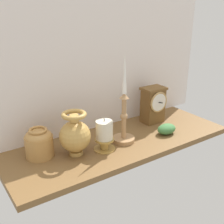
{
  "coord_description": "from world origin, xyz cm",
  "views": [
    {
      "loc": [
        -64.83,
        -89.74,
        56.06
      ],
      "look_at": [
        -4.12,
        0.0,
        14.0
      ],
      "focal_mm": 45.73,
      "sensor_mm": 36.0,
      "label": 1
    }
  ],
  "objects": [
    {
      "name": "brass_vase_jar",
      "position": [
        -33.51,
        6.26,
        5.94
      ],
      "size": [
        10.82,
        10.82,
        11.62
      ],
      "color": "#B88344",
      "rests_on": "ground_plane"
    },
    {
      "name": "ground_plane",
      "position": [
        0.0,
        0.0,
        -1.2
      ],
      "size": [
        100.0,
        36.0,
        2.4
      ],
      "primitive_type": "cube",
      "color": "brown"
    },
    {
      "name": "pillar_candle_front",
      "position": [
        -9.85,
        -3.03,
        6.6
      ],
      "size": [
        8.79,
        8.79,
        13.55
      ],
      "color": "#B68D40",
      "rests_on": "ground_plane"
    },
    {
      "name": "ivy_sprig",
      "position": [
        21.34,
        -6.43,
        2.29
      ],
      "size": [
        9.28,
        6.49,
        4.58
      ],
      "color": "#40793F",
      "rests_on": "ground_plane"
    },
    {
      "name": "candlestick_tall_left",
      "position": [
        0.73,
        -1.66,
        10.29
      ],
      "size": [
        9.57,
        9.57,
        38.42
      ],
      "color": "#AE8153",
      "rests_on": "ground_plane"
    },
    {
      "name": "back_wall",
      "position": [
        0.0,
        18.5,
        32.5
      ],
      "size": [
        120.0,
        2.0,
        65.0
      ],
      "primitive_type": "cube",
      "color": "silver",
      "rests_on": "ground_plane"
    },
    {
      "name": "mantel_clock",
      "position": [
        25.26,
        7.43,
        9.21
      ],
      "size": [
        11.38,
        10.03,
        17.72
      ],
      "color": "brown",
      "rests_on": "ground_plane"
    },
    {
      "name": "brass_vase_bulbous",
      "position": [
        -21.3,
        0.11,
        8.37
      ],
      "size": [
        12.25,
        12.25,
        17.54
      ],
      "color": "tan",
      "rests_on": "ground_plane"
    }
  ]
}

